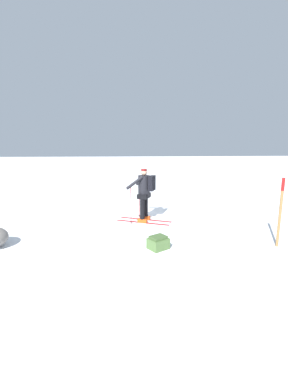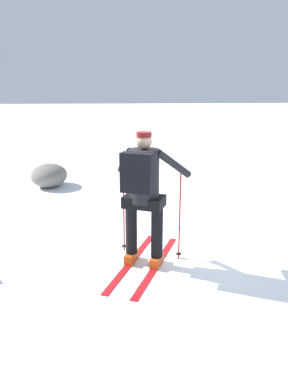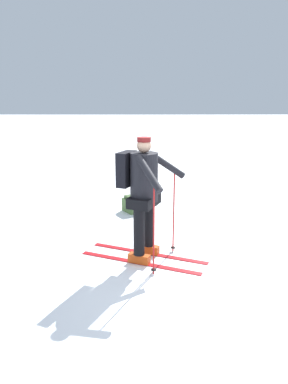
{
  "view_description": "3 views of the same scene",
  "coord_description": "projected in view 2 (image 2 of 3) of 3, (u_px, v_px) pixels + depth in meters",
  "views": [
    {
      "loc": [
        -0.14,
        -8.65,
        2.52
      ],
      "look_at": [
        0.44,
        -0.61,
        0.97
      ],
      "focal_mm": 24.0,
      "sensor_mm": 36.0,
      "label": 1
    },
    {
      "loc": [
        4.87,
        -0.91,
        2.27
      ],
      "look_at": [
        0.44,
        -0.61,
        0.97
      ],
      "focal_mm": 35.0,
      "sensor_mm": 36.0,
      "label": 2
    },
    {
      "loc": [
        0.39,
        4.3,
        2.25
      ],
      "look_at": [
        0.44,
        -0.61,
        0.97
      ],
      "focal_mm": 35.0,
      "sensor_mm": 36.0,
      "label": 3
    }
  ],
  "objects": [
    {
      "name": "skier",
      "position": [
        143.0,
        190.0,
        4.6
      ],
      "size": [
        1.81,
        1.17,
        1.71
      ],
      "color": "red",
      "rests_on": "ground_plane"
    },
    {
      "name": "ground_plane",
      "position": [
        184.0,
        248.0,
        5.36
      ],
      "size": [
        80.0,
        80.0,
        0.0
      ],
      "primitive_type": "plane",
      "color": "white"
    },
    {
      "name": "rock_boulder",
      "position": [
        49.0,
        175.0,
        8.48
      ],
      "size": [
        0.95,
        0.81,
        0.52
      ],
      "primitive_type": "ellipsoid",
      "color": "slate",
      "rests_on": "ground_plane"
    }
  ]
}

